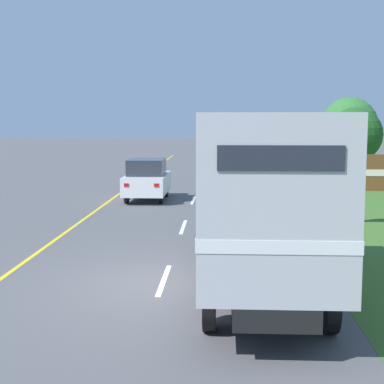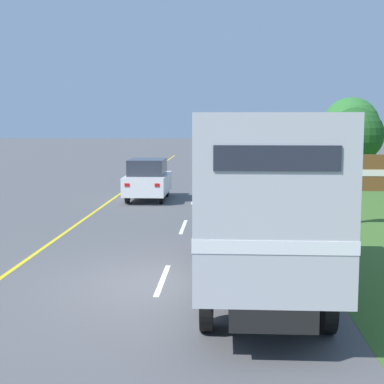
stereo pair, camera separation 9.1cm
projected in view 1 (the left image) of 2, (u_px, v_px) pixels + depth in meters
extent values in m
plane|color=#515154|center=(163.00, 283.00, 12.96)|extent=(200.00, 200.00, 0.00)
cube|color=yellow|center=(116.00, 196.00, 27.69)|extent=(0.12, 64.47, 0.01)
cube|color=white|center=(164.00, 280.00, 13.22)|extent=(0.12, 2.60, 0.01)
cube|color=white|center=(183.00, 227.00, 19.76)|extent=(0.12, 2.60, 0.01)
cube|color=white|center=(193.00, 200.00, 26.31)|extent=(0.12, 2.60, 0.01)
cube|color=white|center=(199.00, 184.00, 32.85)|extent=(0.12, 2.60, 0.01)
cube|color=white|center=(203.00, 173.00, 39.39)|extent=(0.12, 2.60, 0.01)
cylinder|color=black|center=(215.00, 230.00, 16.46)|extent=(0.22, 1.00, 1.00)
cylinder|color=black|center=(288.00, 231.00, 16.35)|extent=(0.22, 1.00, 1.00)
cylinder|color=black|center=(209.00, 302.00, 10.01)|extent=(0.22, 1.00, 1.00)
cylinder|color=black|center=(330.00, 304.00, 9.91)|extent=(0.22, 1.00, 1.00)
cube|color=black|center=(259.00, 254.00, 12.76)|extent=(1.30, 8.66, 0.36)
cube|color=#B7B7BC|center=(263.00, 187.00, 11.53)|extent=(2.36, 6.56, 2.82)
cube|color=white|center=(263.00, 212.00, 11.59)|extent=(2.38, 6.58, 0.20)
cube|color=#232833|center=(281.00, 158.00, 8.17)|extent=(1.77, 0.03, 0.36)
cube|color=#B7B7BC|center=(252.00, 186.00, 15.88)|extent=(2.27, 2.10, 1.90)
cube|color=#283342|center=(250.00, 173.00, 16.90)|extent=(2.01, 0.03, 0.85)
cylinder|color=black|center=(135.00, 189.00, 27.59)|extent=(0.16, 0.66, 0.66)
cylinder|color=black|center=(166.00, 190.00, 27.52)|extent=(0.16, 0.66, 0.66)
cylinder|color=black|center=(127.00, 196.00, 25.24)|extent=(0.16, 0.66, 0.66)
cylinder|color=black|center=(161.00, 196.00, 25.17)|extent=(0.16, 0.66, 0.66)
cube|color=white|center=(147.00, 184.00, 26.33)|extent=(1.80, 3.83, 0.82)
cube|color=#282D38|center=(147.00, 167.00, 26.08)|extent=(1.55, 2.10, 0.70)
cube|color=red|center=(126.00, 185.00, 24.44)|extent=(0.20, 0.03, 0.14)
cube|color=red|center=(156.00, 185.00, 24.37)|extent=(0.20, 0.03, 0.14)
cylinder|color=#9E9EA3|center=(347.00, 190.00, 20.03)|extent=(0.09, 0.09, 2.42)
cube|color=brown|center=(371.00, 173.00, 19.92)|extent=(2.27, 0.06, 1.24)
cube|color=silver|center=(372.00, 173.00, 19.89)|extent=(1.77, 0.02, 0.22)
cylinder|color=brown|center=(354.00, 173.00, 30.48)|extent=(0.25, 0.25, 1.69)
sphere|color=#1E511E|center=(355.00, 135.00, 30.24)|extent=(2.81, 2.81, 2.81)
cylinder|color=#4C3823|center=(348.00, 161.00, 39.34)|extent=(0.36, 0.36, 1.66)
sphere|color=#2D702D|center=(349.00, 126.00, 39.06)|extent=(3.78, 3.78, 3.78)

